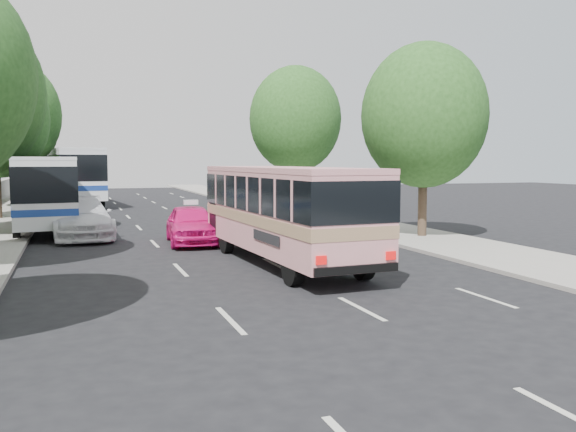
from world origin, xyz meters
name	(u,v)px	position (x,y,z in m)	size (l,w,h in m)	color
ground	(287,293)	(0.00, 0.00, 0.00)	(120.00, 120.00, 0.00)	black
sidewalk_right	(310,213)	(8.50, 20.00, 0.06)	(4.00, 90.00, 0.12)	#9E998E
tree_left_e	(12,111)	(-8.42, 29.94, 6.43)	(6.30, 6.30, 9.82)	#38281E
tree_left_f	(19,124)	(-8.62, 37.94, 6.00)	(5.88, 5.88, 9.16)	#38281E
tree_right_near	(427,111)	(8.78, 7.94, 5.20)	(5.10, 5.10, 7.95)	#38281E
tree_right_far	(297,116)	(9.08, 23.94, 6.12)	(6.00, 6.00, 9.35)	#38281E
pink_bus	(284,204)	(1.30, 4.00, 1.86)	(2.83, 9.48, 2.99)	pink
pink_taxi	(191,224)	(-0.54, 9.61, 0.75)	(1.78, 4.42, 1.51)	#E91479
white_pickup	(82,218)	(-4.50, 12.83, 0.83)	(2.32, 5.71, 1.66)	white
tour_coach_front	(39,186)	(-6.30, 16.65, 2.01)	(3.38, 11.33, 3.34)	white
tour_coach_rear	(72,171)	(-4.87, 33.48, 2.42)	(4.36, 13.68, 4.02)	white
taxi_roof_sign	(191,202)	(-0.54, 9.61, 1.60)	(0.55, 0.18, 0.18)	silver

